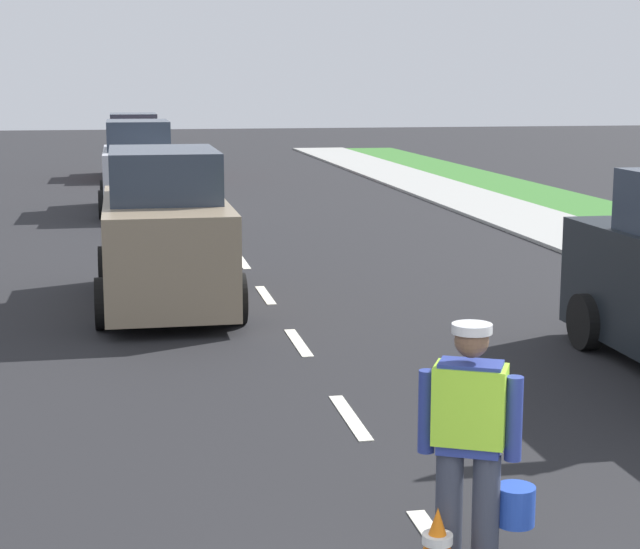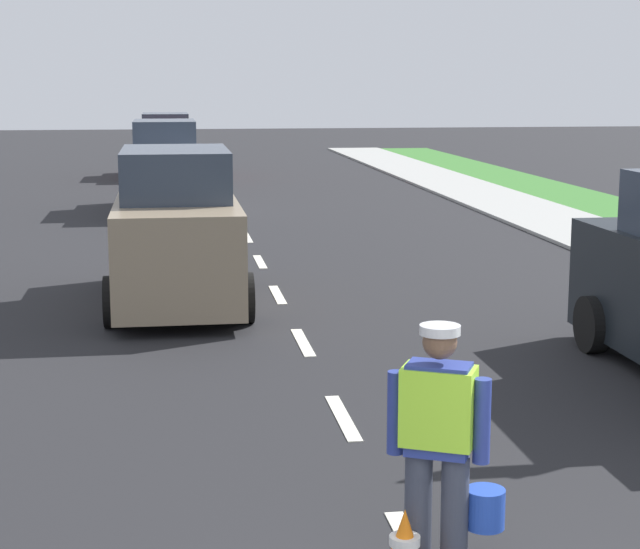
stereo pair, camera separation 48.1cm
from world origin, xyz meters
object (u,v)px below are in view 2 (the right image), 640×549
at_px(car_oncoming_third, 166,147).
at_px(car_oncoming_second, 165,169).
at_px(traffic_cone_near, 405,547).
at_px(road_worker, 442,438).
at_px(car_oncoming_lead, 177,233).

height_order(car_oncoming_third, car_oncoming_second, car_oncoming_second).
bearing_deg(traffic_cone_near, road_worker, 20.85).
relative_size(traffic_cone_near, car_oncoming_lead, 0.11).
height_order(road_worker, traffic_cone_near, road_worker).
bearing_deg(traffic_cone_near, car_oncoming_lead, 98.37).
height_order(traffic_cone_near, car_oncoming_third, car_oncoming_third).
bearing_deg(car_oncoming_third, car_oncoming_lead, -89.69).
relative_size(car_oncoming_lead, car_oncoming_third, 1.02).
bearing_deg(road_worker, car_oncoming_third, 93.22).
bearing_deg(car_oncoming_second, car_oncoming_lead, -89.27).
bearing_deg(traffic_cone_near, car_oncoming_second, 94.12).
relative_size(road_worker, car_oncoming_lead, 0.38).
distance_m(car_oncoming_third, car_oncoming_second, 9.74).
relative_size(road_worker, traffic_cone_near, 3.34).
bearing_deg(car_oncoming_lead, road_worker, -79.93).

